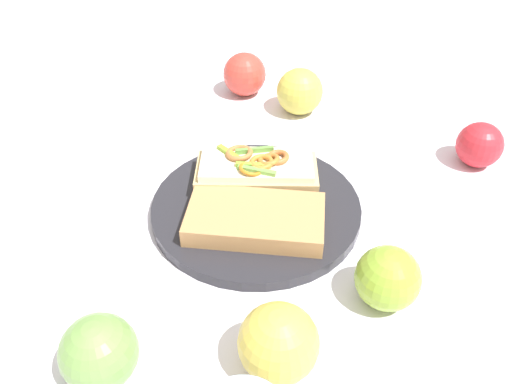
{
  "coord_description": "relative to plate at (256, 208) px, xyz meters",
  "views": [
    {
      "loc": [
        -0.15,
        -0.52,
        0.48
      ],
      "look_at": [
        0.0,
        0.0,
        0.04
      ],
      "focal_mm": 36.79,
      "sensor_mm": 36.0,
      "label": 1
    }
  ],
  "objects": [
    {
      "name": "bread_slice_side",
      "position": [
        -0.01,
        -0.04,
        0.02
      ],
      "size": [
        0.2,
        0.16,
        0.03
      ],
      "primitive_type": "cube",
      "rotation": [
        0.0,
        0.0,
        5.89
      ],
      "color": "tan",
      "rests_on": "plate"
    },
    {
      "name": "apple_4",
      "position": [
        0.1,
        -0.19,
        0.03
      ],
      "size": [
        0.1,
        0.1,
        0.07
      ],
      "primitive_type": "sphere",
      "rotation": [
        0.0,
        0.0,
        2.71
      ],
      "color": "#89B134",
      "rests_on": "ground_plane"
    },
    {
      "name": "plate",
      "position": [
        0.0,
        0.0,
        0.0
      ],
      "size": [
        0.29,
        0.29,
        0.02
      ],
      "primitive_type": "cylinder",
      "color": "#26262C",
      "rests_on": "ground_plane"
    },
    {
      "name": "sandwich",
      "position": [
        0.01,
        0.04,
        0.03
      ],
      "size": [
        0.19,
        0.13,
        0.05
      ],
      "rotation": [
        0.0,
        0.0,
        5.99
      ],
      "color": "tan",
      "rests_on": "plate"
    },
    {
      "name": "apple_1",
      "position": [
        0.36,
        0.02,
        0.03
      ],
      "size": [
        0.1,
        0.1,
        0.07
      ],
      "primitive_type": "sphere",
      "rotation": [
        0.0,
        0.0,
        0.59
      ],
      "color": "red",
      "rests_on": "ground_plane"
    },
    {
      "name": "apple_0",
      "position": [
        0.07,
        0.33,
        0.03
      ],
      "size": [
        0.09,
        0.09,
        0.08
      ],
      "primitive_type": "sphere",
      "rotation": [
        0.0,
        0.0,
        3.31
      ],
      "color": "#CA4034",
      "rests_on": "ground_plane"
    },
    {
      "name": "apple_2",
      "position": [
        0.15,
        0.24,
        0.03
      ],
      "size": [
        0.11,
        0.11,
        0.08
      ],
      "primitive_type": "sphere",
      "rotation": [
        0.0,
        0.0,
        5.37
      ],
      "color": "gold",
      "rests_on": "ground_plane"
    },
    {
      "name": "ground_plane",
      "position": [
        0.0,
        0.0,
        -0.01
      ],
      "size": [
        2.0,
        2.0,
        0.0
      ],
      "primitive_type": "plane",
      "color": "silver",
      "rests_on": "ground"
    },
    {
      "name": "apple_5",
      "position": [
        -0.04,
        -0.24,
        0.03
      ],
      "size": [
        0.1,
        0.1,
        0.08
      ],
      "primitive_type": "sphere",
      "rotation": [
        0.0,
        0.0,
        1.81
      ],
      "color": "gold",
      "rests_on": "ground_plane"
    },
    {
      "name": "apple_3",
      "position": [
        -0.21,
        -0.2,
        0.03
      ],
      "size": [
        0.1,
        0.1,
        0.08
      ],
      "primitive_type": "sphere",
      "rotation": [
        0.0,
        0.0,
        0.33
      ],
      "color": "#719F4D",
      "rests_on": "ground_plane"
    }
  ]
}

